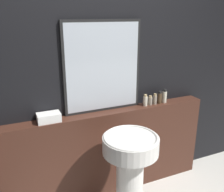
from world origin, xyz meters
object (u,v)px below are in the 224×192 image
Objects in this scene: mirror at (103,67)px; hand_soap_bottle at (164,96)px; conditioner_bottle at (150,101)px; body_wash_bottle at (160,98)px; pedestal_sink at (130,167)px; shampoo_bottle at (145,101)px; lotion_bottle at (155,99)px; towel_stack at (49,117)px.

mirror reaches higher than hand_soap_bottle.
conditioner_bottle is 0.19m from hand_soap_bottle.
hand_soap_bottle is (0.06, 0.00, 0.01)m from body_wash_bottle.
pedestal_sink is 7.15× the size of shampoo_bottle.
lotion_bottle is 0.86× the size of body_wash_bottle.
towel_stack reaches higher than pedestal_sink.
body_wash_bottle reaches higher than towel_stack.
body_wash_bottle is at bearing 0.00° from towel_stack.
shampoo_bottle is at bearing -180.00° from conditioner_bottle.
body_wash_bottle reaches higher than pedestal_sink.
mirror is 0.61m from shampoo_bottle.
towel_stack is 1.52× the size of body_wash_bottle.
hand_soap_bottle is at bearing 0.00° from body_wash_bottle.
mirror reaches higher than lotion_bottle.
mirror is (-0.03, 0.54, 0.81)m from pedestal_sink.
body_wash_bottle reaches higher than shampoo_bottle.
mirror reaches higher than conditioner_bottle.
conditioner_bottle is at bearing 180.00° from lotion_bottle.
mirror is at bearing 172.35° from shampoo_bottle.
shampoo_bottle is (0.46, -0.06, -0.39)m from mirror.
conditioner_bottle is at bearing -6.75° from mirror.
body_wash_bottle is at bearing 0.00° from conditioner_bottle.
shampoo_bottle reaches higher than towel_stack.
conditioner_bottle is at bearing 0.00° from towel_stack.
mirror is 0.66m from conditioner_bottle.
body_wash_bottle is at bearing 37.84° from pedestal_sink.
mirror is at bearing 93.63° from pedestal_sink.
pedestal_sink is 0.80m from conditioner_bottle.
towel_stack is (-0.56, -0.06, -0.41)m from mirror.
shampoo_bottle is 0.06m from conditioner_bottle.
conditioner_bottle is at bearing -180.00° from hand_soap_bottle.
lotion_bottle is (0.06, 0.00, 0.01)m from conditioner_bottle.
towel_stack is 1.03m from shampoo_bottle.
conditioner_bottle is (0.49, 0.47, 0.41)m from pedestal_sink.
pedestal_sink is 7.51× the size of lotion_bottle.
pedestal_sink is at bearing -132.08° from shampoo_bottle.
conditioner_bottle is at bearing 0.00° from shampoo_bottle.
towel_stack is at bearing -180.00° from hand_soap_bottle.
towel_stack is at bearing -173.74° from mirror.
shampoo_bottle is at bearing -180.00° from body_wash_bottle.
towel_stack is at bearing 141.67° from pedestal_sink.
towel_stack is 1.27m from hand_soap_bottle.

